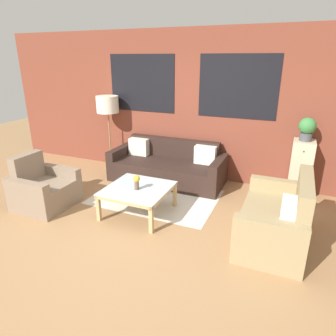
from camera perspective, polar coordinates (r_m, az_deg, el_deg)
name	(u,v)px	position (r m, az deg, el deg)	size (l,w,h in m)	color
ground_plane	(126,232)	(4.30, -8.06, -11.96)	(16.00, 16.00, 0.00)	#9E754C
wall_back_brick	(187,106)	(5.92, 3.65, 11.75)	(8.40, 0.09, 2.80)	brown
rug	(156,197)	(5.24, -2.34, -5.49)	(2.08, 1.43, 0.00)	silver
couch_dark	(168,167)	(5.83, -0.06, 0.16)	(2.19, 0.88, 0.78)	black
settee_vintage	(277,220)	(4.16, 20.04, -9.32)	(0.80, 1.42, 0.92)	#99845B
armchair_corner	(44,189)	(5.25, -22.59, -3.80)	(0.80, 0.85, 0.84)	#84705B
coffee_table	(138,191)	(4.59, -5.73, -4.44)	(0.94, 0.94, 0.43)	silver
floor_lamp	(108,106)	(6.36, -11.43, 11.45)	(0.45, 0.45, 1.56)	olive
drawer_cabinet	(300,170)	(5.54, 23.89, -0.27)	(0.34, 0.41, 1.00)	#C6B793
potted_plant	(307,128)	(5.35, 24.97, 6.89)	(0.27, 0.27, 0.38)	#47474C
flower_vase	(137,181)	(4.46, -6.02, -2.48)	(0.11, 0.11, 0.23)	brown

